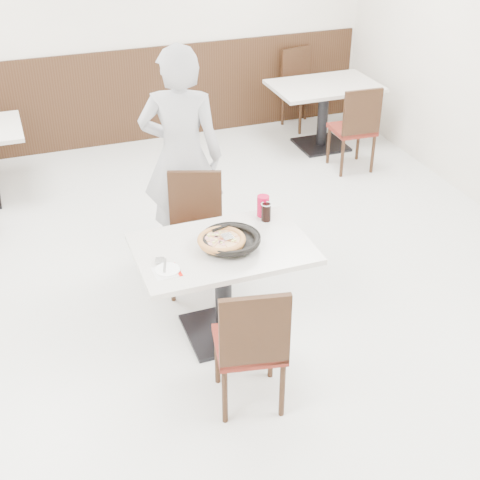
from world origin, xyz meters
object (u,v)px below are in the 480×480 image
object	(u,v)px
pizza_pan	(231,242)
side_plate	(168,270)
main_table	(223,291)
bg_chair_right_near	(352,127)
chair_near	(249,341)
red_cup	(263,206)
cola_glass	(266,212)
bg_table_right	(323,116)
chair_far	(195,237)
pizza	(222,242)
bg_chair_right_far	(304,90)
diner_person	(182,157)

from	to	relation	value
pizza_pan	side_plate	world-z (taller)	pizza_pan
main_table	bg_chair_right_near	bearing A→B (deg)	45.16
chair_near	red_cup	size ratio (longest dim) A/B	5.94
chair_near	bg_chair_right_near	xyz separation A→B (m)	(2.30, 2.94, 0.00)
cola_glass	bg_chair_right_near	distance (m)	2.73
chair_near	bg_table_right	world-z (taller)	chair_near
main_table	chair_far	size ratio (longest dim) A/B	1.26
chair_far	bg_chair_right_near	world-z (taller)	same
pizza_pan	pizza	xyz separation A→B (m)	(-0.07, -0.00, 0.02)
chair_far	pizza_pan	bearing A→B (deg)	115.00
bg_table_right	bg_chair_right_far	distance (m)	0.66
pizza	bg_table_right	world-z (taller)	pizza
chair_near	diner_person	xyz separation A→B (m)	(0.11, 1.84, 0.45)
chair_far	bg_chair_right_far	size ratio (longest dim) A/B	1.00
bg_chair_right_near	bg_chair_right_far	xyz separation A→B (m)	(0.03, 1.30, 0.00)
chair_near	bg_table_right	bearing A→B (deg)	68.68
bg_chair_right_near	chair_near	bearing A→B (deg)	-125.32
bg_chair_right_near	pizza	bearing A→B (deg)	-131.94
diner_person	bg_chair_right_near	size ratio (longest dim) A/B	1.95
side_plate	bg_chair_right_far	size ratio (longest dim) A/B	0.17
main_table	chair_near	bearing A→B (deg)	-95.51
chair_near	cola_glass	world-z (taller)	chair_near
chair_far	bg_chair_right_near	size ratio (longest dim) A/B	1.00
cola_glass	bg_chair_right_near	size ratio (longest dim) A/B	0.14
bg_chair_right_far	pizza	bearing A→B (deg)	44.75
pizza_pan	bg_chair_right_near	bearing A→B (deg)	46.23
pizza	side_plate	xyz separation A→B (m)	(-0.41, -0.13, -0.05)
bg_table_right	bg_chair_right_near	bearing A→B (deg)	-87.46
cola_glass	bg_chair_right_near	bearing A→B (deg)	47.90
side_plate	diner_person	world-z (taller)	diner_person
pizza	side_plate	world-z (taller)	pizza
bg_chair_right_near	bg_chair_right_far	distance (m)	1.30
chair_near	bg_chair_right_near	size ratio (longest dim) A/B	1.00
bg_chair_right_near	cola_glass	bearing A→B (deg)	-129.41
diner_person	bg_table_right	xyz separation A→B (m)	(2.16, 1.75, -0.55)
diner_person	bg_chair_right_far	distance (m)	3.29
side_plate	bg_chair_right_near	distance (m)	3.60
pizza	side_plate	bearing A→B (deg)	-162.34
side_plate	bg_table_right	bearing A→B (deg)	49.28
diner_person	bg_table_right	world-z (taller)	diner_person
chair_near	red_cup	world-z (taller)	chair_near
side_plate	bg_chair_right_far	xyz separation A→B (m)	(2.69, 3.71, -0.28)
pizza_pan	cola_glass	bearing A→B (deg)	36.21
pizza	bg_chair_right_near	size ratio (longest dim) A/B	0.32
pizza_pan	bg_chair_right_near	world-z (taller)	bg_chair_right_near
main_table	bg_chair_right_near	size ratio (longest dim) A/B	1.26
chair_near	chair_far	xyz separation A→B (m)	(0.05, 1.32, 0.00)
main_table	chair_near	xyz separation A→B (m)	(-0.07, -0.70, 0.10)
chair_near	bg_table_right	xyz separation A→B (m)	(2.27, 3.59, -0.10)
pizza_pan	bg_table_right	world-z (taller)	pizza_pan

